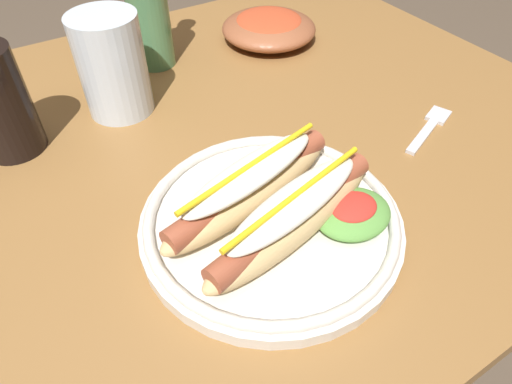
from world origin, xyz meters
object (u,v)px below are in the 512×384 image
object	(u,v)px
hot_dog_plate	(275,212)
side_bowl	(269,27)
water_cup	(112,65)
glass_bottle	(147,7)
fork	(430,126)

from	to	relation	value
hot_dog_plate	side_bowl	world-z (taller)	hot_dog_plate
hot_dog_plate	side_bowl	size ratio (longest dim) A/B	1.69
water_cup	glass_bottle	distance (m)	0.14
glass_bottle	side_bowl	bearing A→B (deg)	-8.18
hot_dog_plate	glass_bottle	world-z (taller)	glass_bottle
hot_dog_plate	glass_bottle	size ratio (longest dim) A/B	1.14
water_cup	fork	bearing A→B (deg)	-38.15
fork	glass_bottle	world-z (taller)	glass_bottle
hot_dog_plate	glass_bottle	distance (m)	0.41
side_bowl	fork	bearing A→B (deg)	-82.48
fork	side_bowl	size ratio (longest dim) A/B	0.72
fork	hot_dog_plate	bearing A→B (deg)	165.97
fork	water_cup	size ratio (longest dim) A/B	0.87
hot_dog_plate	glass_bottle	xyz separation A→B (m)	(0.04, 0.40, 0.07)
water_cup	glass_bottle	bearing A→B (deg)	46.14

